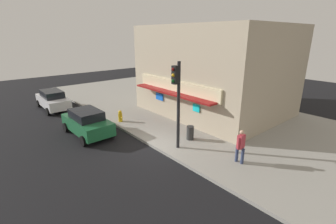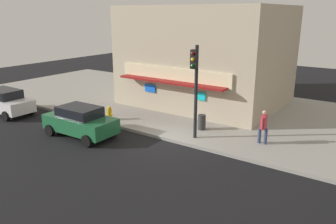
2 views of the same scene
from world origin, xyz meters
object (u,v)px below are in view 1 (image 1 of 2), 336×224
(parked_car_white, at_px, (53,100))
(fire_hydrant, at_px, (120,116))
(trash_can, at_px, (190,133))
(pedestrian, at_px, (241,145))
(traffic_light, at_px, (177,95))
(parked_car_green, at_px, (87,122))

(parked_car_white, bearing_deg, fire_hydrant, 20.86)
(trash_can, bearing_deg, pedestrian, -1.82)
(traffic_light, relative_size, pedestrian, 2.77)
(traffic_light, distance_m, pedestrian, 4.13)
(trash_can, distance_m, pedestrian, 3.64)
(fire_hydrant, height_order, trash_can, same)
(pedestrian, xyz_separation_m, parked_car_white, (-16.31, -4.27, -0.27))
(trash_can, height_order, parked_car_green, parked_car_green)
(traffic_light, height_order, parked_car_white, traffic_light)
(traffic_light, relative_size, parked_car_white, 1.08)
(fire_hydrant, xyz_separation_m, pedestrian, (9.21, 1.57, 0.55))
(traffic_light, height_order, trash_can, traffic_light)
(traffic_light, distance_m, parked_car_white, 13.61)
(traffic_light, relative_size, trash_can, 5.71)
(pedestrian, relative_size, parked_car_green, 0.42)
(parked_car_white, bearing_deg, pedestrian, 14.68)
(pedestrian, height_order, parked_car_green, pedestrian)
(trash_can, bearing_deg, parked_car_green, -139.99)
(traffic_light, xyz_separation_m, parked_car_white, (-13.06, -2.94, -2.45))
(fire_hydrant, height_order, parked_car_white, parked_car_white)
(pedestrian, bearing_deg, parked_car_white, -165.32)
(fire_hydrant, bearing_deg, traffic_light, 2.25)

